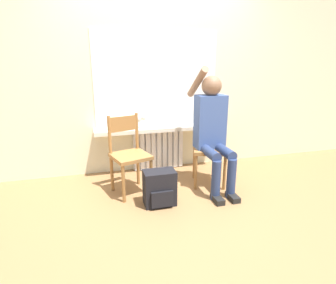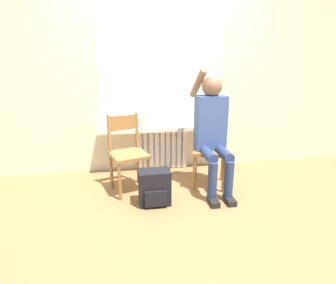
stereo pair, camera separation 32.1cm
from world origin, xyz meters
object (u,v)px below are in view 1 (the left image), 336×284
chair_left (129,153)px  chair_right (209,147)px  person (213,127)px  cat (131,119)px  backpack (160,188)px

chair_left → chair_right: 0.96m
person → cat: bearing=143.6°
chair_left → chair_right: same height
person → backpack: bearing=-157.6°
chair_right → cat: 1.04m
chair_right → backpack: size_ratio=2.37×
person → cat: person is taller
chair_left → chair_right: bearing=-16.8°
person → chair_right: bearing=83.6°
chair_left → cat: (0.11, 0.52, 0.28)m
chair_left → cat: bearing=61.2°
backpack → cat: bearing=99.1°
person → backpack: (-0.70, -0.29, -0.55)m
person → backpack: size_ratio=3.77×
cat → person: bearing=-36.4°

